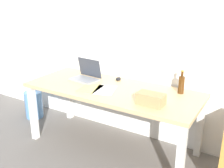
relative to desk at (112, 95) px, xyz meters
The scene contains 10 objects.
ground_plane 0.65m from the desk, ahead, with size 8.00×8.00×0.00m, color slate.
back_wall 0.79m from the desk, 90.00° to the left, with size 5.20×0.08×2.60m, color white.
desk is the anchor object (origin of this frame).
laptop_left 0.46m from the desk, 166.77° to the left, with size 0.35×0.27×0.25m.
beer_bottle 0.77m from the desk, 19.51° to the left, with size 0.06×0.06×0.25m.
computer_mouse 0.31m from the desk, 105.43° to the left, with size 0.06×0.10×0.03m, color black.
cardboard_box 0.60m from the desk, 19.19° to the right, with size 0.26×0.15×0.11m, color tan.
paper_yellow_folder 0.26m from the desk, 147.66° to the right, with size 0.21×0.30×0.00m, color #F4E06B.
paper_sheet_center 0.13m from the desk, 113.48° to the right, with size 0.21×0.30×0.00m, color white.
water_cooler_jug 1.46m from the desk, behind, with size 0.25×0.25×0.44m.
Camera 1 is at (1.46, -2.42, 1.80)m, focal length 43.47 mm.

